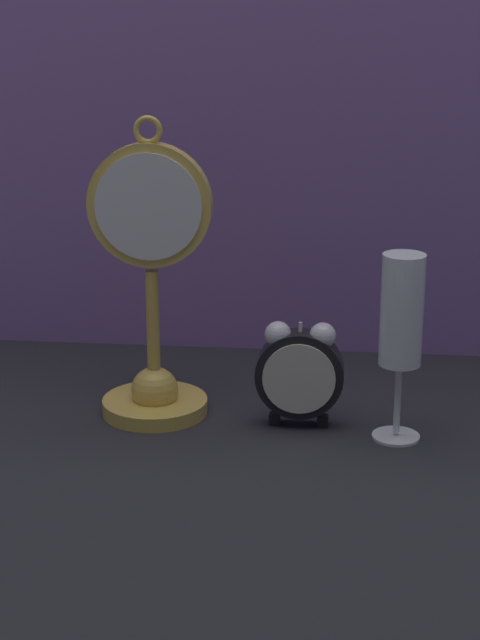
{
  "coord_description": "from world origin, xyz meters",
  "views": [
    {
      "loc": [
        0.11,
        -0.97,
        0.46
      ],
      "look_at": [
        0.0,
        0.08,
        0.12
      ],
      "focal_mm": 60.0,
      "sensor_mm": 36.0,
      "label": 1
    }
  ],
  "objects": [
    {
      "name": "pocket_watch_on_stand",
      "position": [
        -0.1,
        0.1,
        0.12
      ],
      "size": [
        0.13,
        0.11,
        0.32
      ],
      "color": "gold",
      "rests_on": "ground_plane"
    },
    {
      "name": "ground_plane",
      "position": [
        0.0,
        0.0,
        0.0
      ],
      "size": [
        4.0,
        4.0,
        0.0
      ],
      "primitive_type": "plane",
      "color": "#232328"
    },
    {
      "name": "champagne_flute",
      "position": [
        0.16,
        0.06,
        0.13
      ],
      "size": [
        0.05,
        0.05,
        0.2
      ],
      "color": "silver",
      "rests_on": "ground_plane"
    },
    {
      "name": "fabric_backdrop_drape",
      "position": [
        0.0,
        0.33,
        0.38
      ],
      "size": [
        1.38,
        0.01,
        0.75
      ],
      "primitive_type": "cube",
      "color": "#8460A8",
      "rests_on": "ground_plane"
    },
    {
      "name": "alarm_clock_twin_bell",
      "position": [
        0.06,
        0.08,
        0.06
      ],
      "size": [
        0.09,
        0.03,
        0.12
      ],
      "color": "black",
      "rests_on": "ground_plane"
    }
  ]
}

